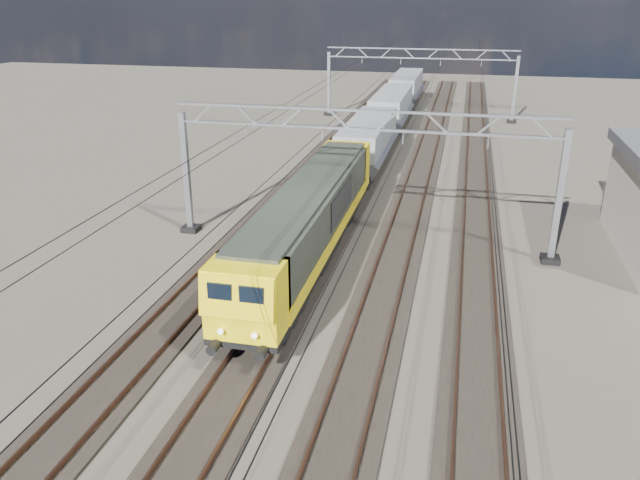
% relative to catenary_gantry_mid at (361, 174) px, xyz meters
% --- Properties ---
extents(ground, '(160.00, 160.00, 0.00)m').
position_rel_catenary_gantry_mid_xyz_m(ground, '(-0.00, -4.00, -3.91)').
color(ground, '#2A251F').
rests_on(ground, ground).
extents(track_outer_west, '(2.60, 140.00, 0.30)m').
position_rel_catenary_gantry_mid_xyz_m(track_outer_west, '(-6.00, -4.00, -3.83)').
color(track_outer_west, black).
rests_on(track_outer_west, ground).
extents(track_loco, '(2.60, 140.00, 0.30)m').
position_rel_catenary_gantry_mid_xyz_m(track_loco, '(-2.00, -4.00, -3.83)').
color(track_loco, black).
rests_on(track_loco, ground).
extents(track_inner_east, '(2.60, 140.00, 0.30)m').
position_rel_catenary_gantry_mid_xyz_m(track_inner_east, '(2.00, -4.00, -3.83)').
color(track_inner_east, black).
rests_on(track_inner_east, ground).
extents(track_outer_east, '(2.60, 140.00, 0.30)m').
position_rel_catenary_gantry_mid_xyz_m(track_outer_east, '(6.00, -4.00, -3.83)').
color(track_outer_east, black).
rests_on(track_outer_east, ground).
extents(catenary_gantry_mid, '(19.90, 0.90, 7.11)m').
position_rel_catenary_gantry_mid_xyz_m(catenary_gantry_mid, '(0.00, 0.00, 0.00)').
color(catenary_gantry_mid, '#989CA6').
rests_on(catenary_gantry_mid, ground).
extents(catenary_gantry_far, '(19.90, 0.90, 7.11)m').
position_rel_catenary_gantry_mid_xyz_m(catenary_gantry_far, '(0.00, 36.00, 0.00)').
color(catenary_gantry_far, '#989CA6').
rests_on(catenary_gantry_far, ground).
extents(overhead_wires, '(12.03, 140.00, 0.53)m').
position_rel_catenary_gantry_mid_xyz_m(overhead_wires, '(-0.00, 4.00, 1.84)').
color(overhead_wires, black).
rests_on(overhead_wires, ground).
extents(locomotive, '(2.76, 21.10, 3.62)m').
position_rel_catenary_gantry_mid_xyz_m(locomotive, '(-2.00, -2.66, -1.58)').
color(locomotive, black).
rests_on(locomotive, ground).
extents(hopper_wagon_lead, '(3.38, 13.00, 3.25)m').
position_rel_catenary_gantry_mid_xyz_m(hopper_wagon_lead, '(-2.00, 15.04, -1.67)').
color(hopper_wagon_lead, black).
rests_on(hopper_wagon_lead, ground).
extents(hopper_wagon_mid, '(3.38, 13.00, 3.25)m').
position_rel_catenary_gantry_mid_xyz_m(hopper_wagon_mid, '(-2.00, 29.24, -1.67)').
color(hopper_wagon_mid, black).
rests_on(hopper_wagon_mid, ground).
extents(hopper_wagon_third, '(3.38, 13.00, 3.25)m').
position_rel_catenary_gantry_mid_xyz_m(hopper_wagon_third, '(-2.00, 43.44, -1.67)').
color(hopper_wagon_third, black).
rests_on(hopper_wagon_third, ground).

